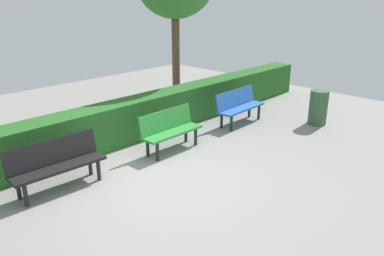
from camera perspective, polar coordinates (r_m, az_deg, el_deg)
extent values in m
plane|color=gray|center=(6.95, -4.77, -7.72)|extent=(16.45, 16.45, 0.00)
cube|color=blue|center=(9.72, 7.41, 2.99)|extent=(1.53, 0.47, 0.05)
cube|color=blue|center=(9.76, 6.56, 4.54)|extent=(1.52, 0.19, 0.42)
cylinder|color=black|center=(10.19, 10.02, 2.36)|extent=(0.07, 0.07, 0.39)
cylinder|color=black|center=(10.35, 8.62, 2.70)|extent=(0.07, 0.07, 0.39)
cylinder|color=black|center=(9.24, 5.93, 0.71)|extent=(0.07, 0.07, 0.39)
cylinder|color=black|center=(9.41, 4.47, 1.11)|extent=(0.07, 0.07, 0.39)
cube|color=#2D8C38|center=(7.99, -2.98, -0.65)|extent=(1.43, 0.44, 0.05)
cube|color=#2D8C38|center=(8.04, -3.94, 1.25)|extent=(1.42, 0.13, 0.42)
cylinder|color=black|center=(8.34, 0.55, -1.33)|extent=(0.07, 0.07, 0.39)
cylinder|color=black|center=(8.53, -0.92, -0.83)|extent=(0.07, 0.07, 0.39)
cylinder|color=black|center=(7.62, -5.22, -3.54)|extent=(0.07, 0.07, 0.39)
cylinder|color=black|center=(7.83, -6.68, -2.93)|extent=(0.07, 0.07, 0.39)
cube|color=black|center=(6.80, -19.38, -5.60)|extent=(1.61, 0.48, 0.05)
cube|color=black|center=(6.87, -20.27, -3.30)|extent=(1.60, 0.20, 0.42)
cylinder|color=black|center=(7.02, -13.86, -6.18)|extent=(0.07, 0.07, 0.39)
cylinder|color=black|center=(7.26, -15.07, -5.39)|extent=(0.07, 0.07, 0.39)
cylinder|color=black|center=(6.57, -23.75, -9.28)|extent=(0.07, 0.07, 0.39)
cylinder|color=black|center=(6.83, -24.65, -8.30)|extent=(0.07, 0.07, 0.39)
cube|color=#266023|center=(8.81, -8.31, 1.49)|extent=(12.45, 0.63, 0.93)
cylinder|color=brown|center=(11.01, -2.43, 10.75)|extent=(0.22, 0.22, 2.94)
cylinder|color=#385938|center=(10.13, 18.45, 2.96)|extent=(0.46, 0.46, 0.88)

